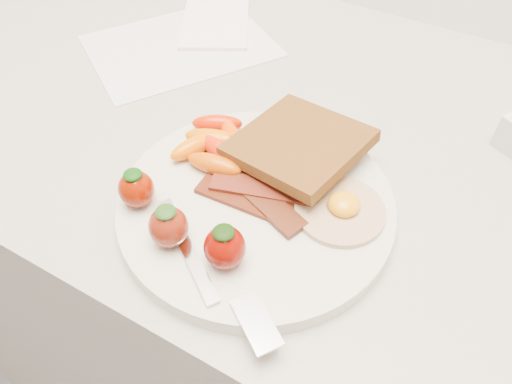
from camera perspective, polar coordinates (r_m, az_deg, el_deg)
The scene contains 11 objects.
counter at distance 0.94m, azimuth 5.25°, elevation -14.37°, with size 2.00×0.60×0.90m, color gray.
plate at distance 0.49m, azimuth -0.00°, elevation -1.49°, with size 0.27×0.27×0.02m, color beige.
toast_lower at distance 0.52m, azimuth 4.01°, elevation 4.83°, with size 0.10×0.10×0.01m, color black.
toast_upper at distance 0.51m, azimuth 4.90°, elevation 5.48°, with size 0.12×0.12×0.01m, color #43270B.
fried_egg at distance 0.48m, azimuth 9.68°, elevation -1.89°, with size 0.11×0.11×0.02m.
bacon_strips at distance 0.48m, azimuth 0.07°, elevation -0.43°, with size 0.12×0.07×0.01m.
baby_carrots at distance 0.53m, azimuth -4.80°, elevation 5.63°, with size 0.09×0.09×0.02m.
strawberries at distance 0.45m, azimuth -8.91°, elevation -3.35°, with size 0.14×0.06×0.04m.
fork at distance 0.43m, azimuth -4.51°, elevation -9.98°, with size 0.17×0.10×0.00m.
paper_sheet at distance 0.74m, azimuth -8.60°, elevation 16.17°, with size 0.18×0.24×0.00m, color silver.
notepad at distance 0.78m, azimuth -4.67°, elevation 18.63°, with size 0.10×0.14×0.01m, color white.
Camera 1 is at (0.15, 1.28, 1.28)m, focal length 35.00 mm.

